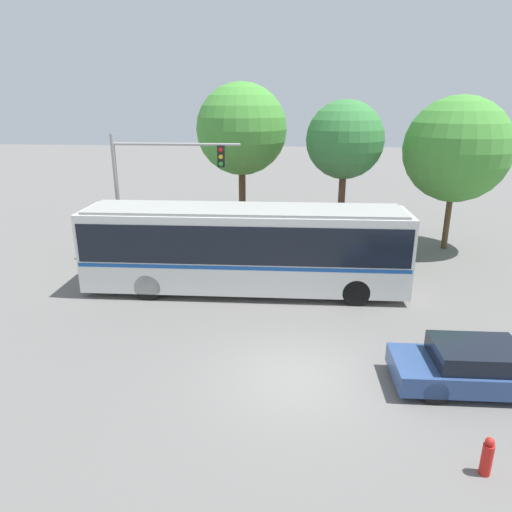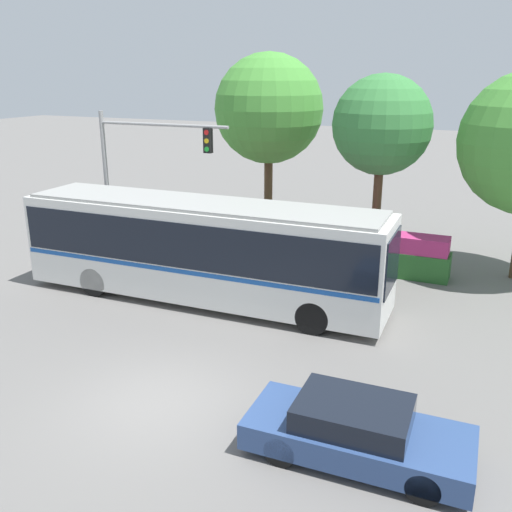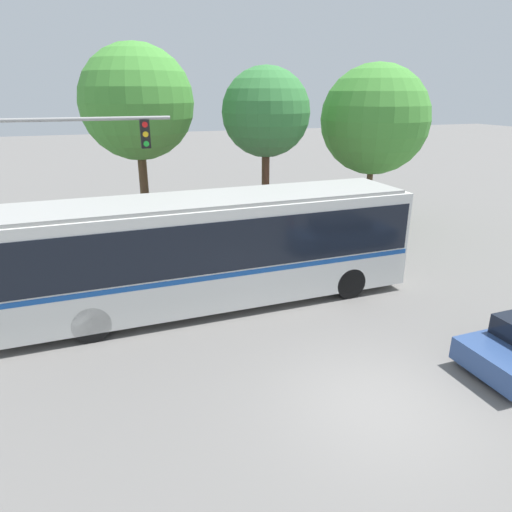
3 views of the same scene
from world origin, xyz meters
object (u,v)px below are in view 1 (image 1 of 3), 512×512
at_px(street_tree_right, 457,150).
at_px(street_tree_left, 242,130).
at_px(sedan_foreground, 478,367).
at_px(fire_hydrant, 487,457).
at_px(traffic_light_pole, 150,179).
at_px(street_tree_centre, 345,140).
at_px(city_bus, 245,245).

bearing_deg(street_tree_right, street_tree_left, 170.69).
xyz_separation_m(sedan_foreground, street_tree_right, (2.81, 12.42, 4.36)).
xyz_separation_m(street_tree_left, fire_hydrant, (6.84, -17.23, -5.31)).
bearing_deg(fire_hydrant, street_tree_left, 111.65).
bearing_deg(traffic_light_pole, street_tree_centre, 22.90).
distance_m(street_tree_left, street_tree_centre, 5.47).
relative_size(sedan_foreground, traffic_light_pole, 0.76).
distance_m(sedan_foreground, fire_hydrant, 3.21).
distance_m(city_bus, fire_hydrant, 10.86).
distance_m(street_tree_left, fire_hydrant, 19.28).
xyz_separation_m(city_bus, fire_hydrant, (5.80, -9.06, -1.48)).
xyz_separation_m(sedan_foreground, street_tree_left, (-7.74, 14.15, 5.14)).
distance_m(city_bus, street_tree_centre, 8.69).
relative_size(city_bus, street_tree_centre, 1.70).
bearing_deg(street_tree_left, traffic_light_pole, -124.42).
xyz_separation_m(traffic_light_pole, street_tree_centre, (8.77, 3.70, 1.43)).
relative_size(city_bus, traffic_light_pole, 2.12).
height_order(traffic_light_pole, street_tree_left, street_tree_left).
xyz_separation_m(sedan_foreground, fire_hydrant, (-0.90, -3.08, -0.17)).
relative_size(city_bus, street_tree_left, 1.52).
xyz_separation_m(street_tree_right, fire_hydrant, (-3.71, -15.50, -4.53)).
xyz_separation_m(street_tree_left, street_tree_centre, (5.27, -1.39, -0.41)).
distance_m(traffic_light_pole, street_tree_right, 14.48).
xyz_separation_m(city_bus, street_tree_right, (9.51, 6.44, 3.04)).
xyz_separation_m(sedan_foreground, traffic_light_pole, (-11.23, 9.05, 3.30)).
xyz_separation_m(city_bus, traffic_light_pole, (-4.53, 3.07, 1.98)).
height_order(traffic_light_pole, fire_hydrant, traffic_light_pole).
xyz_separation_m(traffic_light_pole, street_tree_right, (14.04, 3.37, 1.06)).
bearing_deg(street_tree_right, city_bus, -145.90).
distance_m(street_tree_left, street_tree_right, 10.72).
bearing_deg(city_bus, traffic_light_pole, 144.74).
bearing_deg(sedan_foreground, city_bus, 137.04).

